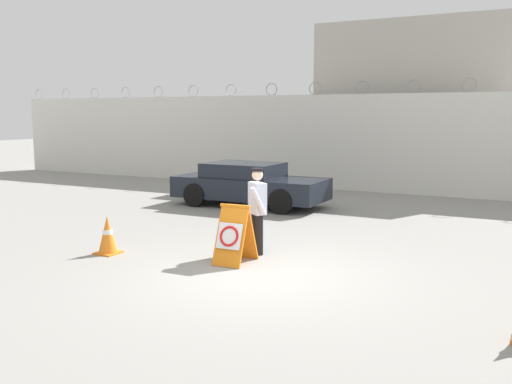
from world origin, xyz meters
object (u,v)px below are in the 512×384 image
Objects in this scene: barricade_sign at (234,234)px; parked_car_front_coupe at (249,184)px; traffic_cone_mid at (107,235)px; security_guard at (257,207)px.

parked_car_front_coupe reaches higher than barricade_sign.
security_guard is at bearing 27.37° from traffic_cone_mid.
barricade_sign is at bearing -56.89° from security_guard.
traffic_cone_mid is 6.41m from parked_car_front_coupe.
barricade_sign is at bearing -64.65° from parked_car_front_coupe.
parked_car_front_coupe is at bearing 114.16° from barricade_sign.
parked_car_front_coupe is (-2.86, 5.84, 0.11)m from barricade_sign.
security_guard is 2.25× the size of traffic_cone_mid.
barricade_sign is 6.51m from parked_car_front_coupe.
parked_car_front_coupe is at bearing 157.56° from security_guard.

